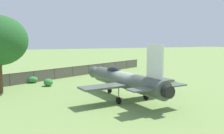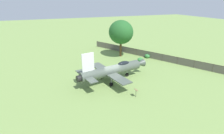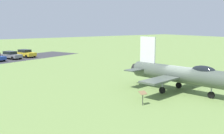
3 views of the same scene
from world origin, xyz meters
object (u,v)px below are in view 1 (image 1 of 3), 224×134
(shrub_near_fence, at_px, (33,80))
(display_jet, at_px, (124,80))
(shrub_by_tree, at_px, (48,82))
(info_plaque, at_px, (173,84))

(shrub_near_fence, bearing_deg, display_jet, -55.27)
(shrub_near_fence, relative_size, shrub_by_tree, 1.07)
(shrub_by_tree, bearing_deg, display_jet, -54.15)
(display_jet, bearing_deg, shrub_by_tree, 24.75)
(display_jet, height_order, info_plaque, display_jet)
(display_jet, distance_m, shrub_by_tree, 10.41)
(shrub_near_fence, distance_m, info_plaque, 16.88)
(shrub_by_tree, bearing_deg, shrub_near_fence, 121.07)
(shrub_near_fence, bearing_deg, info_plaque, -37.61)
(shrub_by_tree, height_order, info_plaque, info_plaque)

